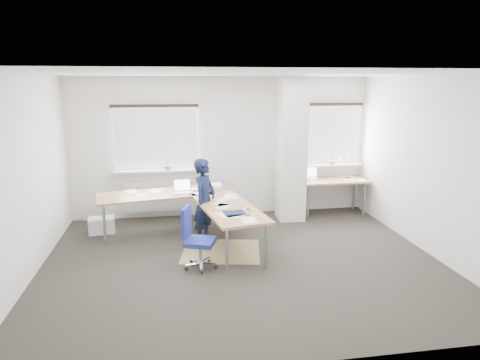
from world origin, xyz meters
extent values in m
plane|color=#282320|center=(0.00, 0.00, 0.00)|extent=(6.00, 6.00, 0.00)
cube|color=silver|center=(0.00, 2.50, 1.40)|extent=(6.00, 0.04, 2.80)
cube|color=silver|center=(0.00, -2.50, 1.40)|extent=(6.00, 0.04, 2.80)
cube|color=silver|center=(-3.00, 0.00, 1.40)|extent=(0.04, 5.00, 2.80)
cube|color=silver|center=(3.00, 0.00, 1.40)|extent=(0.04, 5.00, 2.80)
cube|color=white|center=(0.00, 0.00, 2.80)|extent=(6.00, 5.00, 0.04)
cube|color=silver|center=(1.30, 1.95, 1.39)|extent=(0.50, 0.50, 2.78)
cube|color=white|center=(-1.30, 2.47, 1.60)|extent=(1.60, 0.04, 1.20)
cube|color=white|center=(-1.30, 2.43, 1.60)|extent=(1.60, 0.02, 1.20)
cube|color=white|center=(-1.30, 2.40, 0.98)|extent=(1.70, 0.20, 0.04)
cube|color=white|center=(2.30, 2.47, 1.60)|extent=(1.20, 0.04, 1.20)
cube|color=white|center=(2.30, 2.43, 1.60)|extent=(1.20, 0.02, 1.20)
cube|color=white|center=(2.30, 2.40, 0.98)|extent=(1.30, 0.20, 0.04)
cube|color=white|center=(-1.30, 2.42, 0.45)|extent=(1.40, 0.10, 0.60)
cylinder|color=#70408E|center=(-1.10, 2.38, 1.04)|extent=(0.12, 0.12, 0.08)
imported|color=#336729|center=(-1.10, 2.38, 1.08)|extent=(0.09, 0.06, 0.17)
cylinder|color=#B46D45|center=(2.30, 2.38, 1.04)|extent=(0.12, 0.12, 0.08)
imported|color=#336729|center=(2.30, 2.38, 1.08)|extent=(0.09, 0.07, 0.17)
cube|color=olive|center=(-0.27, 0.46, 0.00)|extent=(1.40, 1.24, 0.01)
cube|color=white|center=(-2.32, 1.70, 0.14)|extent=(0.50, 0.38, 0.28)
cube|color=#A06B45|center=(-1.34, 1.56, 0.71)|extent=(2.11, 1.14, 0.04)
cube|color=#A06B45|center=(-0.15, 0.55, 0.71)|extent=(1.14, 2.11, 0.04)
cylinder|color=gray|center=(-2.17, 1.11, 0.34)|extent=(0.05, 0.05, 0.69)
cylinder|color=gray|center=(-2.28, 1.70, 0.34)|extent=(0.05, 0.05, 0.69)
cylinder|color=gray|center=(-0.51, 2.01, 0.34)|extent=(0.05, 0.05, 0.69)
cylinder|color=gray|center=(-0.29, -0.39, 0.34)|extent=(0.05, 0.05, 0.69)
cylinder|color=gray|center=(0.30, -0.28, 0.34)|extent=(0.05, 0.05, 0.69)
cylinder|color=gray|center=(-0.01, 1.49, 0.34)|extent=(0.05, 0.05, 0.69)
cube|color=#B7B7BC|center=(-0.84, 1.53, 0.74)|extent=(0.35, 0.25, 0.01)
cube|color=#B7B7BC|center=(-0.84, 1.64, 0.85)|extent=(0.33, 0.07, 0.22)
cube|color=silver|center=(-0.84, 1.64, 0.85)|extent=(0.29, 0.05, 0.19)
cube|color=white|center=(-0.10, 0.94, 0.74)|extent=(0.46, 0.26, 0.02)
cube|color=#131B36|center=(-0.10, 0.17, 0.74)|extent=(0.34, 0.27, 0.01)
cube|color=white|center=(-0.33, 1.81, 0.77)|extent=(0.46, 0.34, 0.07)
imported|color=white|center=(-0.32, 1.14, 0.76)|extent=(0.07, 0.07, 0.07)
cylinder|color=silver|center=(0.09, 0.02, 0.78)|extent=(0.07, 0.07, 0.10)
cube|color=#A06B45|center=(2.25, 2.15, 0.71)|extent=(1.41, 0.71, 0.04)
cylinder|color=gray|center=(1.65, 1.89, 0.34)|extent=(0.05, 0.05, 0.69)
cylinder|color=gray|center=(2.85, 1.91, 0.34)|extent=(0.05, 0.05, 0.69)
cylinder|color=gray|center=(1.65, 2.39, 0.34)|extent=(0.05, 0.05, 0.69)
cylinder|color=gray|center=(2.85, 2.41, 0.34)|extent=(0.05, 0.05, 0.69)
cube|color=#B7B7BC|center=(1.87, 2.26, 0.74)|extent=(0.38, 0.30, 0.01)
cube|color=#B7B7BC|center=(1.84, 2.37, 0.85)|extent=(0.33, 0.12, 0.22)
cube|color=silver|center=(1.84, 2.37, 0.85)|extent=(0.29, 0.10, 0.19)
cylinder|color=white|center=(2.49, 2.37, 0.74)|extent=(0.10, 0.10, 0.02)
cylinder|color=white|center=(2.49, 2.37, 0.93)|extent=(0.02, 0.16, 0.38)
cylinder|color=white|center=(2.49, 2.25, 1.15)|extent=(0.02, 0.29, 0.13)
cone|color=white|center=(2.49, 2.11, 1.13)|extent=(0.14, 0.16, 0.17)
cube|color=navy|center=(-0.64, -0.12, 0.41)|extent=(0.52, 0.52, 0.07)
cube|color=navy|center=(-0.84, -0.05, 0.71)|extent=(0.17, 0.35, 0.44)
cylinder|color=silver|center=(-0.64, -0.12, 0.24)|extent=(0.05, 0.05, 0.30)
cylinder|color=black|center=(-0.43, -0.20, 0.03)|extent=(0.06, 0.04, 0.05)
cylinder|color=black|center=(-0.51, 0.06, 0.03)|extent=(0.05, 0.06, 0.05)
cylinder|color=black|center=(-0.78, 0.07, 0.03)|extent=(0.05, 0.06, 0.05)
cylinder|color=black|center=(-0.86, -0.19, 0.03)|extent=(0.06, 0.04, 0.05)
cylinder|color=black|center=(-0.65, -0.35, 0.03)|extent=(0.03, 0.05, 0.05)
imported|color=black|center=(-0.49, 0.93, 0.73)|extent=(0.57, 0.63, 1.45)
camera|label=1|loc=(-1.02, -6.02, 2.68)|focal=32.00mm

